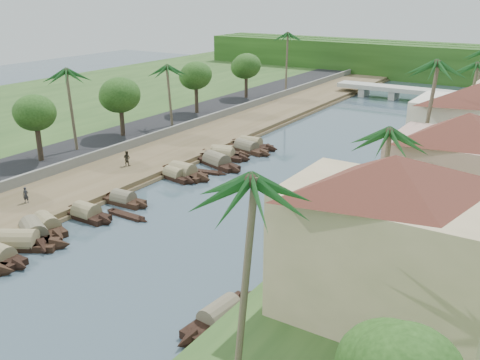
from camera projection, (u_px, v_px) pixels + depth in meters
The scene contains 41 objects.
ground at pixel (163, 244), 44.41m from camera, with size 220.00×220.00×0.00m, color #3E515D.
left_bank at pixel (168, 152), 68.25m from camera, with size 10.00×180.00×0.80m, color brown.
right_bank at pixel (455, 207), 50.51m from camera, with size 16.00×180.00×1.20m, color #27481C.
road at pixel (120, 140), 72.44m from camera, with size 8.00×180.00×1.40m, color black.
retaining_wall at pixel (143, 140), 70.05m from camera, with size 0.40×180.00×1.10m, color slate.
treeline at pixel (446, 63), 122.53m from camera, with size 120.00×14.00×8.00m.
bridge at pixel (410, 92), 101.05m from camera, with size 28.00×4.00×2.40m.
building_near at pixel (387, 237), 31.08m from camera, with size 14.85×14.85×10.20m.
building_mid at pixel (461, 170), 43.37m from camera, with size 14.11×14.11×9.70m.
building_far at pixel (479, 130), 54.92m from camera, with size 15.59×15.59×10.20m.
sampan_1 at pixel (0, 256), 41.52m from camera, with size 6.61×1.80×2.00m.
sampan_2 at pixel (19, 243), 43.68m from camera, with size 8.48×6.08×2.31m.
sampan_3 at pixel (34, 233), 45.55m from camera, with size 8.36×5.17×2.26m.
sampan_4 at pixel (47, 225), 46.94m from camera, with size 7.42×3.66×2.09m.
sampan_5 at pixel (87, 214), 49.33m from camera, with size 6.65×1.91×2.14m.
sampan_6 at pixel (123, 200), 52.64m from camera, with size 6.47×1.90×1.96m.
sampan_7 at pixel (174, 175), 59.61m from camera, with size 6.90×2.46×1.86m.
sampan_8 at pixel (182, 173), 60.26m from camera, with size 8.10×2.30×2.47m.
sampan_9 at pixel (217, 162), 64.16m from camera, with size 9.40×4.50×2.33m.
sampan_10 at pixel (222, 154), 67.46m from camera, with size 7.83×4.25×2.15m.
sampan_11 at pixel (223, 156), 66.58m from camera, with size 7.65×3.12×2.16m.
sampan_12 at pixel (246, 148), 69.82m from camera, with size 8.91×3.37×2.10m.
sampan_13 at pixel (250, 145), 71.19m from camera, with size 8.38×2.28×2.26m.
sampan_14 at pixel (220, 316), 33.99m from camera, with size 2.23×8.17×1.99m.
sampan_15 at pixel (299, 244), 43.50m from camera, with size 3.70×6.75×1.85m.
sampan_16 at pixel (380, 173), 60.31m from camera, with size 2.23×9.51×2.29m.
canoe_1 at pixel (127, 216), 49.77m from camera, with size 5.25×0.87×0.85m.
canoe_2 at pixel (203, 172), 61.74m from camera, with size 6.14×2.13×0.89m.
palm_0 at pixel (239, 182), 23.47m from camera, with size 3.20×3.20×12.62m.
palm_1 at pixel (387, 134), 37.72m from camera, with size 3.20×3.20×10.94m.
palm_2 at pixel (431, 66), 49.09m from camera, with size 3.20×3.20×14.06m.
palm_3 at pixel (474, 66), 62.44m from camera, with size 3.20×3.20×12.13m.
palm_5 at pixel (68, 72), 62.53m from camera, with size 3.20×3.20×11.17m.
palm_6 at pixel (169, 68), 74.58m from camera, with size 3.20×3.20×9.94m.
palm_8 at pixel (287, 35), 98.82m from camera, with size 3.20×3.20×12.41m.
tree_2 at pixel (35, 114), 59.73m from camera, with size 4.64×4.64×7.47m.
tree_3 at pixel (120, 96), 70.32m from camera, with size 5.35×5.35×7.64m.
tree_4 at pixel (196, 76), 83.37m from camera, with size 4.91×4.91×7.89m.
tree_5 at pixel (246, 67), 95.32m from camera, with size 5.06×5.06×7.71m.
person_near at pixel (26, 195), 50.68m from camera, with size 0.56×0.37×1.55m, color #282930.
person_far at pixel (127, 158), 61.37m from camera, with size 0.86×0.67×1.76m, color #302C22.
Camera 1 is at (26.85, -30.34, 20.00)m, focal length 40.00 mm.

